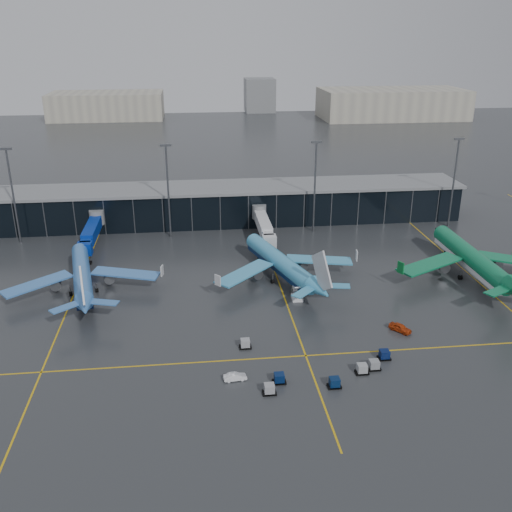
{
  "coord_description": "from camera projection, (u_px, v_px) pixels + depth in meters",
  "views": [
    {
      "loc": [
        -8.59,
        -99.81,
        53.44
      ],
      "look_at": [
        5.0,
        18.0,
        6.0
      ],
      "focal_mm": 40.0,
      "sensor_mm": 36.0,
      "label": 1
    }
  ],
  "objects": [
    {
      "name": "taxi_lines",
      "position": [
        283.0,
        293.0,
        123.67
      ],
      "size": [
        220.0,
        120.0,
        0.02
      ],
      "color": "gold",
      "rests_on": "ground"
    },
    {
      "name": "mobile_airstair",
      "position": [
        297.0,
        296.0,
        120.7
      ],
      "size": [
        2.29,
        3.26,
        3.45
      ],
      "rotation": [
        0.0,
        0.0,
        -0.03
      ],
      "color": "white",
      "rests_on": "ground"
    },
    {
      "name": "airliner_aer_lingus",
      "position": [
        473.0,
        247.0,
        130.32
      ],
      "size": [
        39.8,
        45.28,
        13.87
      ],
      "primitive_type": null,
      "rotation": [
        0.0,
        0.0,
        -0.0
      ],
      "color": "#0D7346",
      "rests_on": "ground"
    },
    {
      "name": "distant_hangars",
      "position": [
        281.0,
        104.0,
        363.98
      ],
      "size": [
        260.0,
        71.0,
        22.0
      ],
      "color": "#B2AD99",
      "rests_on": "ground"
    },
    {
      "name": "ground",
      "position": [
        241.0,
        319.0,
        112.83
      ],
      "size": [
        600.0,
        600.0,
        0.0
      ],
      "primitive_type": "plane",
      "color": "#282B2D",
      "rests_on": "ground"
    },
    {
      "name": "service_van_red",
      "position": [
        400.0,
        328.0,
        107.86
      ],
      "size": [
        4.1,
        4.58,
        1.51
      ],
      "primitive_type": "imported",
      "rotation": [
        0.0,
        0.0,
        0.66
      ],
      "color": "#B2340D",
      "rests_on": "ground"
    },
    {
      "name": "airliner_klm_near",
      "position": [
        280.0,
        253.0,
        128.96
      ],
      "size": [
        46.5,
        49.74,
        12.55
      ],
      "primitive_type": null,
      "rotation": [
        0.0,
        0.0,
        0.31
      ],
      "color": "#3D9AC9",
      "rests_on": "ground"
    },
    {
      "name": "airliner_arkefly",
      "position": [
        81.0,
        264.0,
        122.89
      ],
      "size": [
        41.97,
        45.78,
        12.21
      ],
      "primitive_type": null,
      "rotation": [
        0.0,
        0.0,
        0.2
      ],
      "color": "#3A73BF",
      "rests_on": "ground"
    },
    {
      "name": "terminal_pier",
      "position": [
        222.0,
        204.0,
        168.0
      ],
      "size": [
        142.0,
        17.0,
        10.7
      ],
      "color": "black",
      "rests_on": "ground"
    },
    {
      "name": "service_van_white",
      "position": [
        235.0,
        377.0,
        92.92
      ],
      "size": [
        3.89,
        1.67,
        1.25
      ],
      "primitive_type": "imported",
      "rotation": [
        0.0,
        0.0,
        1.67
      ],
      "color": "white",
      "rests_on": "ground"
    },
    {
      "name": "baggage_carts",
      "position": [
        321.0,
        369.0,
        94.86
      ],
      "size": [
        25.82,
        15.74,
        1.7
      ],
      "color": "black",
      "rests_on": "ground"
    },
    {
      "name": "jet_bridges",
      "position": [
        91.0,
        232.0,
        147.06
      ],
      "size": [
        94.0,
        27.5,
        7.2
      ],
      "color": "#595B60",
      "rests_on": "ground"
    },
    {
      "name": "flood_masts",
      "position": [
        242.0,
        186.0,
        154.34
      ],
      "size": [
        203.0,
        0.5,
        25.5
      ],
      "color": "#595B60",
      "rests_on": "ground"
    }
  ]
}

